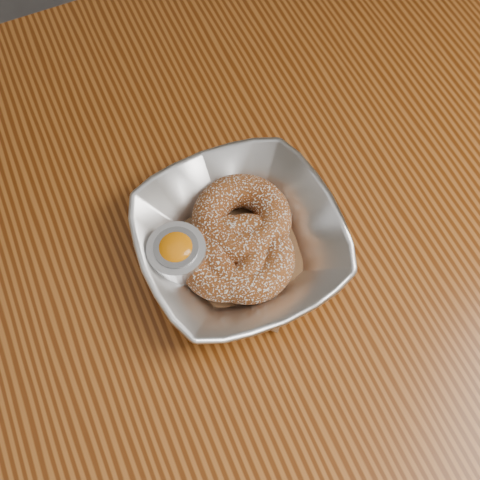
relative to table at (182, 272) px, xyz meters
name	(u,v)px	position (x,y,z in m)	size (l,w,h in m)	color
ground_plane	(208,376)	(0.00, 0.00, -0.65)	(4.00, 4.00, 0.00)	#565659
table	(182,272)	(0.00, 0.00, 0.00)	(1.20, 0.80, 0.75)	brown
serving_bowl	(240,241)	(0.06, -0.04, 0.13)	(0.21, 0.21, 0.05)	silver
parchment	(240,248)	(0.06, -0.04, 0.11)	(0.14, 0.14, 0.00)	brown
donut_back	(242,219)	(0.07, -0.02, 0.13)	(0.11, 0.11, 0.04)	brown
donut_front	(247,258)	(0.06, -0.07, 0.13)	(0.10, 0.10, 0.04)	brown
donut_extra	(225,258)	(0.04, -0.05, 0.13)	(0.10, 0.10, 0.03)	brown
ramekin	(178,255)	(-0.01, -0.03, 0.13)	(0.06, 0.06, 0.05)	silver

